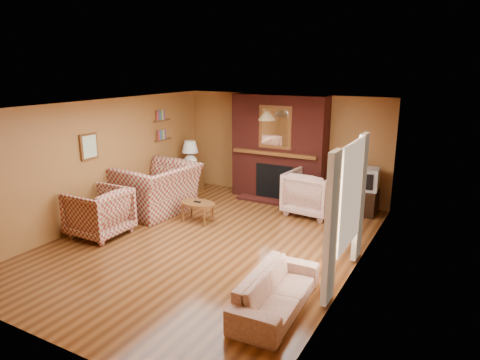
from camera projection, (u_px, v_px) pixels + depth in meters
The scene contains 20 objects.
floor at pixel (209, 242), 7.56m from camera, with size 6.50×6.50×0.00m, color #47240F.
ceiling at pixel (207, 105), 6.94m from camera, with size 6.50×6.50×0.00m, color silver.
wall_back at pixel (283, 146), 10.00m from camera, with size 6.50×6.50×0.00m, color #95592E.
wall_front at pixel (40, 245), 4.50m from camera, with size 6.50×6.50×0.00m, color #95592E.
wall_left at pixel (101, 161), 8.41m from camera, with size 6.50×6.50×0.00m, color #95592E.
wall_right at pixel (356, 198), 6.09m from camera, with size 6.50×6.50×0.00m, color #95592E.
fireplace at pixel (279, 149), 9.78m from camera, with size 2.20×0.82×2.40m.
window_right at pixel (348, 206), 5.96m from camera, with size 0.10×1.85×2.00m.
bookshelf at pixel (163, 126), 9.87m from camera, with size 0.09×0.55×0.71m.
botanical_print at pixel (89, 147), 8.05m from camera, with size 0.05×0.40×0.50m.
pendant_light at pixel (267, 116), 8.99m from camera, with size 0.36×0.36×0.48m.
plaid_loveseat at pixel (156, 189), 8.99m from camera, with size 1.58×1.38×1.03m, color maroon.
plaid_armchair at pixel (99, 212), 7.79m from camera, with size 0.94×0.97×0.88m, color maroon.
floral_sofa at pixel (276, 291), 5.45m from camera, with size 1.68×0.66×0.49m, color #C0B995.
floral_armchair at pixel (312, 193), 8.91m from camera, with size 0.98×1.01×0.92m, color #C0B995.
coffee_table at pixel (198, 205), 8.48m from camera, with size 0.77×0.48×0.43m.
side_table at pixel (191, 179), 10.53m from camera, with size 0.46×0.46×0.61m, color brown.
table_lamp at pixel (190, 153), 10.36m from camera, with size 0.40×0.40×0.66m.
tv_stand at pixel (364, 202), 8.91m from camera, with size 0.50×0.45×0.55m, color black.
crt_tv at pixel (366, 179), 8.78m from camera, with size 0.53×0.53×0.45m.
Camera 1 is at (3.84, -5.89, 3.04)m, focal length 32.00 mm.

